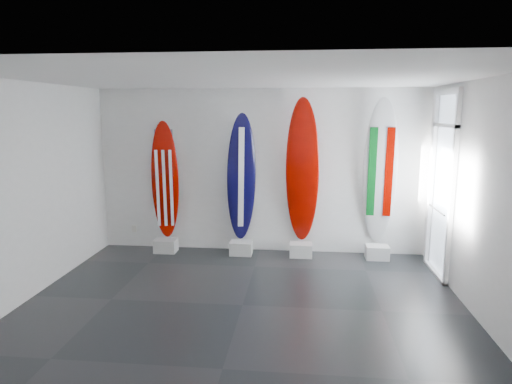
# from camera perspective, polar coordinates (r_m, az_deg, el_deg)

# --- Properties ---
(floor) EXTENTS (6.00, 6.00, 0.00)m
(floor) POSITION_cam_1_polar(r_m,az_deg,el_deg) (6.29, -1.73, -14.15)
(floor) COLOR black
(floor) RESTS_ON ground
(ceiling) EXTENTS (6.00, 6.00, 0.00)m
(ceiling) POSITION_cam_1_polar(r_m,az_deg,el_deg) (5.74, -1.89, 14.27)
(ceiling) COLOR white
(ceiling) RESTS_ON wall_back
(wall_back) EXTENTS (6.00, 0.00, 6.00)m
(wall_back) POSITION_cam_1_polar(r_m,az_deg,el_deg) (8.29, 0.51, 2.63)
(wall_back) COLOR white
(wall_back) RESTS_ON ground
(wall_front) EXTENTS (6.00, 0.00, 6.00)m
(wall_front) POSITION_cam_1_polar(r_m,az_deg,el_deg) (3.45, -7.43, -8.37)
(wall_front) COLOR white
(wall_front) RESTS_ON ground
(wall_left) EXTENTS (0.00, 5.00, 5.00)m
(wall_left) POSITION_cam_1_polar(r_m,az_deg,el_deg) (6.90, -27.31, -0.05)
(wall_left) COLOR white
(wall_left) RESTS_ON ground
(wall_right) EXTENTS (0.00, 5.00, 5.00)m
(wall_right) POSITION_cam_1_polar(r_m,az_deg,el_deg) (6.20, 26.88, -1.07)
(wall_right) COLOR white
(wall_right) RESTS_ON ground
(display_block_usa) EXTENTS (0.40, 0.30, 0.24)m
(display_block_usa) POSITION_cam_1_polar(r_m,az_deg,el_deg) (8.61, -11.36, -6.69)
(display_block_usa) COLOR silver
(display_block_usa) RESTS_ON floor
(surfboard_usa) EXTENTS (0.53, 0.34, 2.19)m
(surfboard_usa) POSITION_cam_1_polar(r_m,az_deg,el_deg) (8.44, -11.45, 1.42)
(surfboard_usa) COLOR #870700
(surfboard_usa) RESTS_ON display_block_usa
(display_block_navy) EXTENTS (0.40, 0.30, 0.24)m
(display_block_navy) POSITION_cam_1_polar(r_m,az_deg,el_deg) (8.31, -1.90, -7.11)
(display_block_navy) COLOR silver
(display_block_navy) RESTS_ON floor
(surfboard_navy) EXTENTS (0.59, 0.44, 2.33)m
(surfboard_navy) POSITION_cam_1_polar(r_m,az_deg,el_deg) (8.12, -1.86, 1.78)
(surfboard_navy) COLOR black
(surfboard_navy) RESTS_ON display_block_navy
(display_block_swiss) EXTENTS (0.40, 0.30, 0.24)m
(display_block_swiss) POSITION_cam_1_polar(r_m,az_deg,el_deg) (8.24, 5.72, -7.31)
(display_block_swiss) COLOR silver
(display_block_swiss) RESTS_ON floor
(surfboard_swiss) EXTENTS (0.61, 0.40, 2.60)m
(surfboard_swiss) POSITION_cam_1_polar(r_m,az_deg,el_deg) (8.03, 5.90, 2.60)
(surfboard_swiss) COLOR #870700
(surfboard_swiss) RESTS_ON display_block_swiss
(display_block_italy) EXTENTS (0.40, 0.30, 0.24)m
(display_block_italy) POSITION_cam_1_polar(r_m,az_deg,el_deg) (8.35, 15.10, -7.39)
(display_block_italy) COLOR silver
(display_block_italy) RESTS_ON floor
(surfboard_italy) EXTENTS (0.64, 0.50, 2.60)m
(surfboard_italy) POSITION_cam_1_polar(r_m,az_deg,el_deg) (8.14, 15.45, 2.36)
(surfboard_italy) COLOR silver
(surfboard_italy) RESTS_ON display_block_italy
(wall_outlet) EXTENTS (0.09, 0.02, 0.13)m
(wall_outlet) POSITION_cam_1_polar(r_m,az_deg,el_deg) (9.05, -15.19, -4.50)
(wall_outlet) COLOR silver
(wall_outlet) RESTS_ON wall_back
(glass_door) EXTENTS (0.12, 1.16, 2.85)m
(glass_door) POSITION_cam_1_polar(r_m,az_deg,el_deg) (7.64, 22.55, 0.63)
(glass_door) COLOR white
(glass_door) RESTS_ON floor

